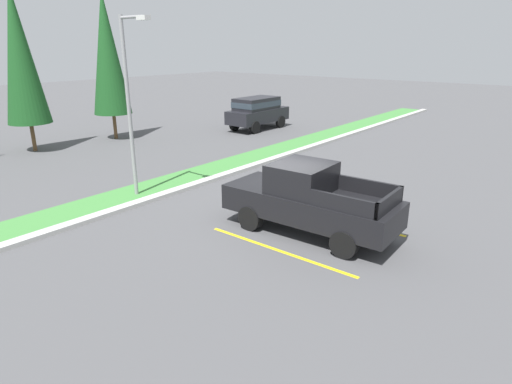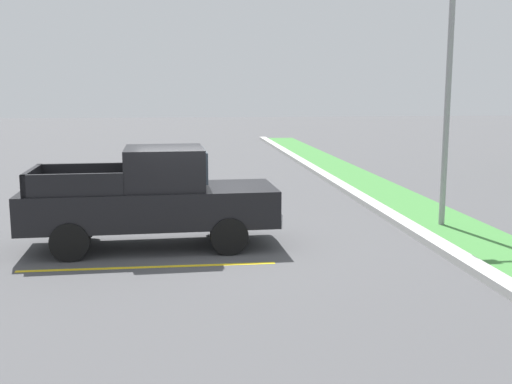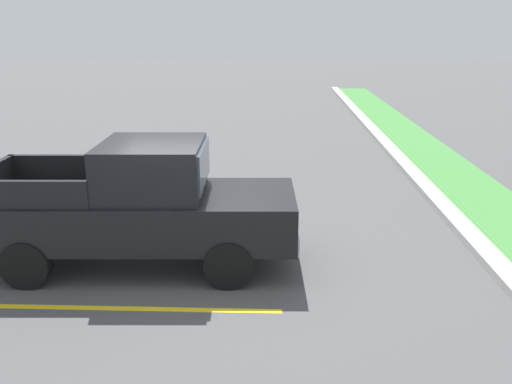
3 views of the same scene
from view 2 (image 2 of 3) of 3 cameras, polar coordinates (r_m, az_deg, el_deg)
ground_plane at (r=13.17m, az=-5.34°, el=-5.06°), size 120.00×120.00×0.00m
parking_line_near at (r=14.83m, az=-9.28°, el=-3.47°), size 0.12×4.80×0.01m
parking_line_far at (r=11.83m, az=-9.90°, el=-6.82°), size 0.12×4.80×0.01m
curb_strip at (r=14.17m, az=15.36°, el=-4.00°), size 56.00×0.40×0.15m
grass_median at (r=14.63m, az=19.35°, el=-3.97°), size 56.00×1.80×0.06m
pickup_truck_main at (r=13.11m, az=-9.46°, el=-0.56°), size 2.12×5.29×2.10m
street_light at (r=15.25m, az=16.77°, el=10.58°), size 0.24×1.49×6.31m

